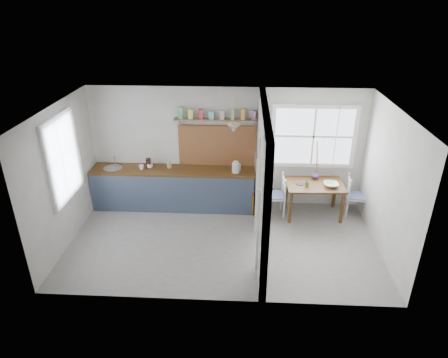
# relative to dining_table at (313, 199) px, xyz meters

# --- Properties ---
(floor) EXTENTS (5.80, 3.20, 0.01)m
(floor) POSITION_rel_dining_table_xyz_m (-1.85, -1.10, -0.37)
(floor) COLOR gray
(floor) RESTS_ON ground
(ceiling) EXTENTS (5.80, 3.20, 0.01)m
(ceiling) POSITION_rel_dining_table_xyz_m (-1.85, -1.10, 2.23)
(ceiling) COLOR silver
(ceiling) RESTS_ON walls
(walls) EXTENTS (5.81, 3.21, 2.60)m
(walls) POSITION_rel_dining_table_xyz_m (-1.85, -1.10, 0.93)
(walls) COLOR silver
(walls) RESTS_ON floor
(partition) EXTENTS (0.12, 3.20, 2.60)m
(partition) POSITION_rel_dining_table_xyz_m (-1.15, -1.05, 1.09)
(partition) COLOR silver
(partition) RESTS_ON floor
(kitchen_window) EXTENTS (0.10, 1.16, 1.50)m
(kitchen_window) POSITION_rel_dining_table_xyz_m (-4.72, -1.10, 1.28)
(kitchen_window) COLOR white
(kitchen_window) RESTS_ON walls
(nook_window) EXTENTS (1.76, 0.10, 1.30)m
(nook_window) POSITION_rel_dining_table_xyz_m (-0.05, 0.46, 1.23)
(nook_window) COLOR white
(nook_window) RESTS_ON walls
(counter) EXTENTS (3.50, 0.60, 0.90)m
(counter) POSITION_rel_dining_table_xyz_m (-2.98, 0.22, 0.09)
(counter) COLOR #4B2E12
(counter) RESTS_ON floor
(sink) EXTENTS (0.40, 0.40, 0.02)m
(sink) POSITION_rel_dining_table_xyz_m (-4.28, 0.20, 0.52)
(sink) COLOR #B8B9BA
(sink) RESTS_ON counter
(backsplash) EXTENTS (1.65, 0.03, 0.90)m
(backsplash) POSITION_rel_dining_table_xyz_m (-2.05, 0.47, 0.98)
(backsplash) COLOR brown
(backsplash) RESTS_ON walls
(shelf) EXTENTS (1.75, 0.20, 0.21)m
(shelf) POSITION_rel_dining_table_xyz_m (-2.05, 0.39, 1.64)
(shelf) COLOR #937757
(shelf) RESTS_ON walls
(pendant_lamp) EXTENTS (0.26, 0.26, 0.16)m
(pendant_lamp) POSITION_rel_dining_table_xyz_m (-1.70, 0.05, 1.51)
(pendant_lamp) COLOR silver
(pendant_lamp) RESTS_ON ceiling
(utensil_rail) EXTENTS (0.02, 0.50, 0.02)m
(utensil_rail) POSITION_rel_dining_table_xyz_m (-1.24, -0.20, 1.08)
(utensil_rail) COLOR #B8B9BA
(utensil_rail) RESTS_ON partition
(dining_table) EXTENTS (1.20, 0.83, 0.73)m
(dining_table) POSITION_rel_dining_table_xyz_m (0.00, 0.00, 0.00)
(dining_table) COLOR #4B2E12
(dining_table) RESTS_ON floor
(chair_left) EXTENTS (0.44, 0.44, 0.89)m
(chair_left) POSITION_rel_dining_table_xyz_m (-0.81, 0.00, 0.08)
(chair_left) COLOR silver
(chair_left) RESTS_ON floor
(chair_right) EXTENTS (0.44, 0.44, 0.87)m
(chair_right) POSITION_rel_dining_table_xyz_m (0.90, 0.09, 0.07)
(chair_right) COLOR silver
(chair_right) RESTS_ON floor
(kettle) EXTENTS (0.25, 0.23, 0.25)m
(kettle) POSITION_rel_dining_table_xyz_m (-1.65, 0.12, 0.66)
(kettle) COLOR white
(kettle) RESTS_ON counter
(mug_a) EXTENTS (0.13, 0.13, 0.10)m
(mug_a) POSITION_rel_dining_table_xyz_m (-3.65, 0.16, 0.58)
(mug_a) COLOR white
(mug_a) RESTS_ON counter
(mug_b) EXTENTS (0.13, 0.13, 0.10)m
(mug_b) POSITION_rel_dining_table_xyz_m (-3.49, 0.24, 0.58)
(mug_b) COLOR white
(mug_b) RESTS_ON counter
(knife_block) EXTENTS (0.11, 0.14, 0.20)m
(knife_block) POSITION_rel_dining_table_xyz_m (-3.52, 0.27, 0.63)
(knife_block) COLOR black
(knife_block) RESTS_ON counter
(jar) EXTENTS (0.12, 0.12, 0.15)m
(jar) POSITION_rel_dining_table_xyz_m (-3.07, 0.27, 0.61)
(jar) COLOR tan
(jar) RESTS_ON counter
(towel_magenta) EXTENTS (0.02, 0.03, 0.61)m
(towel_magenta) POSITION_rel_dining_table_xyz_m (-1.27, -0.11, -0.09)
(towel_magenta) COLOR #AE3454
(towel_magenta) RESTS_ON counter
(towel_orange) EXTENTS (0.02, 0.03, 0.47)m
(towel_orange) POSITION_rel_dining_table_xyz_m (-1.27, -0.15, -0.12)
(towel_orange) COLOR orange
(towel_orange) RESTS_ON counter
(bowl) EXTENTS (0.29, 0.29, 0.07)m
(bowl) POSITION_rel_dining_table_xyz_m (0.31, -0.09, 0.40)
(bowl) COLOR white
(bowl) RESTS_ON dining_table
(table_cup) EXTENTS (0.13, 0.13, 0.10)m
(table_cup) POSITION_rel_dining_table_xyz_m (-0.18, -0.10, 0.42)
(table_cup) COLOR #5C8F57
(table_cup) RESTS_ON dining_table
(plate) EXTENTS (0.21, 0.21, 0.01)m
(plate) POSITION_rel_dining_table_xyz_m (-0.31, -0.02, 0.37)
(plate) COLOR #292525
(plate) RESTS_ON dining_table
(vase) EXTENTS (0.17, 0.17, 0.16)m
(vase) POSITION_rel_dining_table_xyz_m (0.04, 0.24, 0.45)
(vase) COLOR #41274F
(vase) RESTS_ON dining_table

